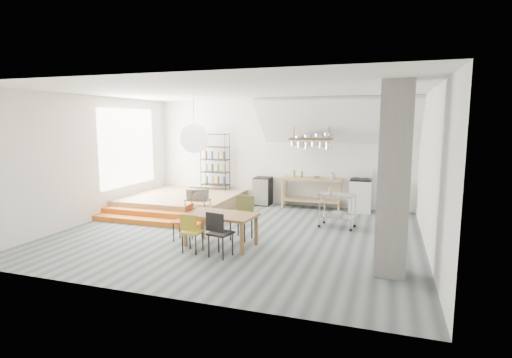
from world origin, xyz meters
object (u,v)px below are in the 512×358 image
(stove, at_px, (360,195))
(rolling_cart, at_px, (337,206))
(dining_table, at_px, (221,217))
(mini_fridge, at_px, (263,191))

(stove, bearing_deg, rolling_cart, -101.97)
(dining_table, distance_m, mini_fridge, 4.21)
(stove, relative_size, dining_table, 0.78)
(rolling_cart, height_order, mini_fridge, mini_fridge)
(rolling_cart, bearing_deg, mini_fridge, 150.38)
(dining_table, height_order, mini_fridge, mini_fridge)
(stove, height_order, mini_fridge, stove)
(rolling_cart, relative_size, mini_fridge, 1.04)
(dining_table, relative_size, rolling_cart, 1.68)
(dining_table, height_order, rolling_cart, rolling_cart)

